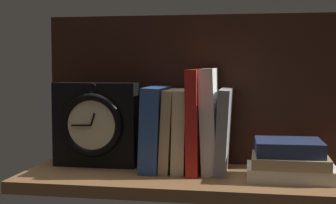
% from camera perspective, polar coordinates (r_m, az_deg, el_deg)
% --- Properties ---
extents(ground_plane, '(0.71, 0.27, 0.03)m').
position_cam_1_polar(ground_plane, '(1.08, 2.11, -8.87)').
color(ground_plane, brown).
extents(back_panel, '(0.71, 0.01, 0.35)m').
position_cam_1_polar(back_panel, '(1.18, 3.03, 1.45)').
color(back_panel, black).
rests_on(back_panel, ground_plane).
extents(book_blue_modern, '(0.05, 0.15, 0.18)m').
position_cam_1_polar(book_blue_modern, '(1.11, -1.46, -3.00)').
color(book_blue_modern, '#2D4C8E').
rests_on(book_blue_modern, ground_plane).
extents(book_tan_shortstories, '(0.03, 0.14, 0.18)m').
position_cam_1_polar(book_tan_shortstories, '(1.10, 0.26, -3.19)').
color(book_tan_shortstories, tan).
rests_on(book_tan_shortstories, ground_plane).
extents(book_cream_twain, '(0.03, 0.13, 0.18)m').
position_cam_1_polar(book_cream_twain, '(1.10, 1.67, -3.22)').
color(book_cream_twain, beige).
rests_on(book_cream_twain, ground_plane).
extents(book_red_requiem, '(0.03, 0.16, 0.22)m').
position_cam_1_polar(book_red_requiem, '(1.09, 3.18, -2.09)').
color(book_red_requiem, red).
rests_on(book_red_requiem, ground_plane).
extents(book_white_catcher, '(0.04, 0.13, 0.23)m').
position_cam_1_polar(book_white_catcher, '(1.09, 4.79, -2.06)').
color(book_white_catcher, silver).
rests_on(book_white_catcher, ground_plane).
extents(book_gray_chess, '(0.03, 0.15, 0.18)m').
position_cam_1_polar(book_gray_chess, '(1.09, 6.38, -3.24)').
color(book_gray_chess, gray).
rests_on(book_gray_chess, ground_plane).
extents(framed_clock, '(0.19, 0.07, 0.19)m').
position_cam_1_polar(framed_clock, '(1.15, -8.31, -2.56)').
color(framed_clock, black).
rests_on(framed_clock, ground_plane).
extents(book_stack_side, '(0.18, 0.13, 0.08)m').
position_cam_1_polar(book_stack_side, '(1.05, 13.79, -6.56)').
color(book_stack_side, beige).
rests_on(book_stack_side, ground_plane).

